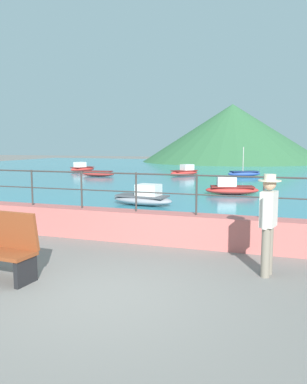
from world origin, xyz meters
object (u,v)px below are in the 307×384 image
at_px(boat_0, 185,172).
at_px(boat_6, 98,173).
at_px(boat_2, 244,173).
at_px(boat_5, 143,198).
at_px(person_walking, 268,220).
at_px(boat_4, 82,168).
at_px(boat_1, 231,188).

xyz_separation_m(boat_0, boat_6, (-5.39, -2.58, -0.07)).
relative_size(boat_2, boat_5, 1.02).
bearing_deg(boat_5, boat_0, 97.93).
relative_size(person_walking, boat_2, 0.72).
bearing_deg(boat_4, boat_0, -6.85).
xyz_separation_m(boat_1, boat_2, (-0.42, 9.75, -0.06)).
distance_m(boat_4, boat_6, 4.88).
height_order(boat_1, boat_2, boat_2).
distance_m(boat_0, boat_4, 8.73).
bearing_deg(boat_1, person_walking, -79.09).
xyz_separation_m(person_walking, boat_6, (-11.79, 16.95, -0.72)).
bearing_deg(boat_1, boat_6, 145.78).
height_order(boat_0, boat_4, same).
height_order(boat_4, boat_6, boat_4).
distance_m(boat_0, boat_5, 13.44).
bearing_deg(person_walking, boat_4, 126.23).
distance_m(person_walking, boat_4, 25.51).
bearing_deg(boat_1, boat_0, 115.56).
bearing_deg(boat_5, person_walking, -53.79).
bearing_deg(boat_2, boat_6, -161.84).
distance_m(boat_1, boat_5, 4.81).
height_order(boat_1, boat_4, same).
bearing_deg(boat_2, person_walking, -83.17).
height_order(person_walking, boat_5, person_walking).
height_order(boat_2, boat_4, boat_2).
relative_size(boat_0, boat_5, 1.00).
distance_m(boat_4, boat_5, 17.79).
bearing_deg(boat_4, boat_5, -53.76).
distance_m(boat_0, boat_2, 4.04).
xyz_separation_m(boat_0, boat_4, (-8.66, 1.04, 0.00)).
bearing_deg(boat_4, boat_6, -47.82).
bearing_deg(boat_6, boat_1, -34.22).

